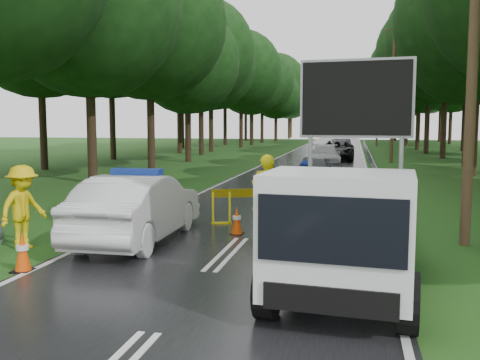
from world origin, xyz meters
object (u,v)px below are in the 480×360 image
(barrier, at_px, (255,197))
(officer, at_px, (267,195))
(civilian, at_px, (308,195))
(queue_car_second, at_px, (325,156))
(police_sedan, at_px, (138,209))
(queue_car_first, at_px, (314,169))
(queue_car_fourth, at_px, (341,147))
(queue_car_third, at_px, (337,150))
(work_truck, at_px, (346,232))

(barrier, xyz_separation_m, officer, (0.58, -1.50, 0.27))
(civilian, relative_size, queue_car_second, 0.38)
(police_sedan, relative_size, civilian, 2.64)
(queue_car_first, distance_m, queue_car_fourth, 21.73)
(police_sedan, relative_size, barrier, 2.09)
(queue_car_first, height_order, queue_car_third, queue_car_third)
(queue_car_first, distance_m, queue_car_second, 9.52)
(queue_car_first, bearing_deg, queue_car_second, 85.36)
(officer, height_order, civilian, officer)
(barrier, height_order, queue_car_fourth, queue_car_fourth)
(police_sedan, xyz_separation_m, barrier, (2.31, 2.77, -0.05))
(police_sedan, xyz_separation_m, queue_car_first, (3.19, 13.25, -0.15))
(police_sedan, bearing_deg, queue_car_first, -104.39)
(officer, bearing_deg, barrier, -75.25)
(barrier, relative_size, queue_car_fourth, 0.54)
(queue_car_second, bearing_deg, civilian, -91.14)
(officer, xyz_separation_m, queue_car_third, (0.84, 27.51, -0.28))
(queue_car_third, bearing_deg, police_sedan, -96.63)
(police_sedan, height_order, officer, officer)
(queue_car_first, bearing_deg, work_truck, -88.74)
(police_sedan, distance_m, civilian, 4.46)
(police_sedan, xyz_separation_m, queue_car_fourth, (3.91, 34.97, -0.10))
(police_sedan, bearing_deg, officer, -157.10)
(police_sedan, distance_m, queue_car_second, 23.00)
(officer, relative_size, queue_car_first, 0.54)
(queue_car_first, bearing_deg, civilian, -91.43)
(queue_car_first, xyz_separation_m, queue_car_fourth, (0.73, 21.72, 0.05))
(barrier, bearing_deg, work_truck, -82.67)
(civilian, bearing_deg, barrier, 144.10)
(police_sedan, height_order, civilian, civilian)
(civilian, distance_m, queue_car_third, 26.51)
(queue_car_first, height_order, queue_car_second, queue_car_second)
(barrier, relative_size, officer, 1.13)
(officer, bearing_deg, queue_car_first, -97.87)
(barrier, height_order, queue_car_third, queue_car_third)
(barrier, xyz_separation_m, queue_car_first, (0.88, 10.48, -0.10))
(police_sedan, bearing_deg, queue_car_third, -98.25)
(queue_car_fourth, bearing_deg, queue_car_first, -97.09)
(work_truck, relative_size, queue_car_first, 1.33)
(officer, xyz_separation_m, civilian, (0.94, 1.00, -0.11))
(civilian, bearing_deg, queue_car_first, 75.56)
(civilian, distance_m, queue_car_first, 11.00)
(work_truck, height_order, civilian, work_truck)
(officer, bearing_deg, work_truck, 108.80)
(work_truck, distance_m, queue_car_first, 16.35)
(officer, xyz_separation_m, queue_car_first, (0.30, 11.98, -0.37))
(police_sedan, distance_m, barrier, 3.61)
(barrier, distance_m, queue_car_third, 26.05)
(civilian, relative_size, queue_car_first, 0.48)
(officer, distance_m, queue_car_first, 11.99)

